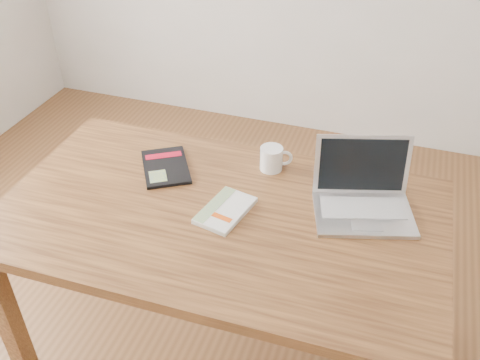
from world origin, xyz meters
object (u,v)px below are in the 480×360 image
(desk, at_px, (220,232))
(white_guidebook, at_px, (225,210))
(black_guidebook, at_px, (166,167))
(coffee_mug, at_px, (272,158))
(laptop, at_px, (363,196))

(desk, distance_m, white_guidebook, 0.10)
(black_guidebook, relative_size, coffee_mug, 2.46)
(desk, height_order, white_guidebook, white_guidebook)
(white_guidebook, bearing_deg, laptop, 33.98)
(white_guidebook, height_order, coffee_mug, coffee_mug)
(desk, xyz_separation_m, coffee_mug, (0.09, 0.29, 0.14))
(desk, relative_size, coffee_mug, 12.68)
(laptop, relative_size, coffee_mug, 3.23)
(black_guidebook, xyz_separation_m, laptop, (0.71, -0.00, 0.04))
(desk, xyz_separation_m, white_guidebook, (0.02, 0.00, 0.10))
(laptop, bearing_deg, white_guidebook, -174.84)
(white_guidebook, bearing_deg, desk, -155.77)
(desk, relative_size, laptop, 3.93)
(white_guidebook, xyz_separation_m, black_guidebook, (-0.29, 0.17, -0.00))
(desk, bearing_deg, black_guidebook, 147.10)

